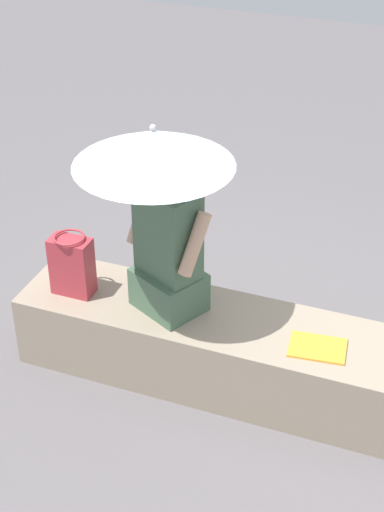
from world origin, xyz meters
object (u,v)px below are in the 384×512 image
person_seated (168,245)px  handbag_black (72,265)px  magazine (317,348)px  parasol (153,148)px

person_seated → handbag_black: 0.58m
person_seated → handbag_black: size_ratio=2.55×
handbag_black → magazine: (1.35, -0.01, -0.17)m
person_seated → parasol: size_ratio=0.84×
person_seated → magazine: bearing=-4.1°
person_seated → parasol: 0.57m
handbag_black → magazine: size_ratio=1.26×
parasol → magazine: bearing=1.4°
parasol → magazine: size_ratio=3.82×
handbag_black → parasol: bearing=-2.8°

